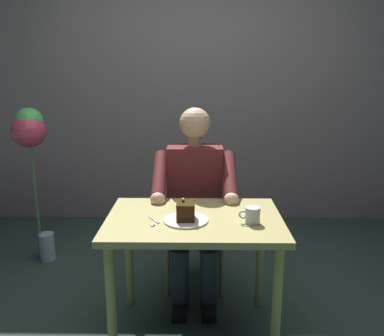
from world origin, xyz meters
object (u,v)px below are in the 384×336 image
seated_person (195,200)px  coffee_cup (252,215)px  dining_table (194,234)px  chair (195,214)px  balloon_display (31,140)px  dessert_spoon (153,222)px  cake_slice (186,211)px

seated_person → coffee_cup: size_ratio=11.08×
dining_table → chair: size_ratio=1.06×
dining_table → balloon_display: (1.22, -0.87, 0.37)m
seated_person → dessert_spoon: bearing=68.5°
chair → balloon_display: balloon_display is taller
cake_slice → coffee_cup: bearing=175.4°
cake_slice → dessert_spoon: size_ratio=0.81×
chair → cake_slice: bearing=86.3°
cake_slice → balloon_display: (1.17, -0.92, 0.21)m
seated_person → coffee_cup: 0.63m
dining_table → dessert_spoon: size_ratio=6.88×
chair → dessert_spoon: size_ratio=6.47×
cake_slice → dessert_spoon: cake_slice is taller
seated_person → dessert_spoon: size_ratio=9.05×
seated_person → coffee_cup: seated_person is taller
coffee_cup → balloon_display: 1.81m
coffee_cup → balloon_display: size_ratio=0.09×
chair → cake_slice: chair is taller
chair → coffee_cup: (-0.30, 0.71, 0.26)m
dining_table → seated_person: size_ratio=0.76×
chair → coffee_cup: chair is taller
balloon_display → dessert_spoon: bearing=136.6°
chair → coffee_cup: bearing=113.0°
seated_person → dessert_spoon: (0.21, 0.54, 0.06)m
cake_slice → coffee_cup: (-0.35, 0.03, -0.01)m
dining_table → coffee_cup: coffee_cup is taller
dessert_spoon → seated_person: bearing=-111.5°
chair → balloon_display: bearing=-11.1°
dining_table → balloon_display: size_ratio=0.78×
dining_table → seated_person: seated_person is taller
seated_person → balloon_display: (1.22, -0.41, 0.33)m
chair → dessert_spoon: bearing=73.3°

